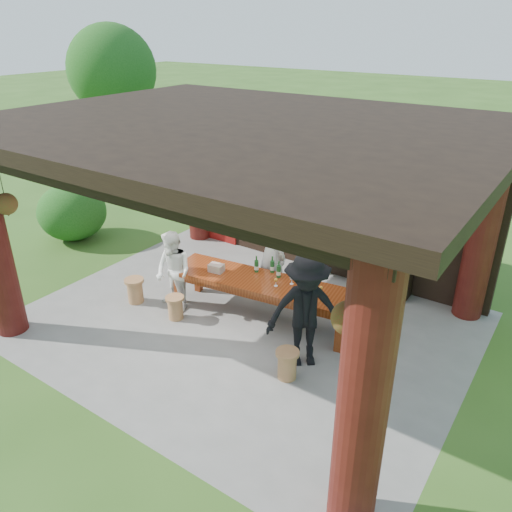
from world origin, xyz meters
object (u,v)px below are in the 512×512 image
Objects in this scene: stool_near_right at (287,364)px; guest_woman at (174,272)px; guest_man at (306,312)px; napkin_basket at (216,268)px; stool_near_left at (175,307)px; stool_far_left at (135,290)px; tasting_table at (262,286)px; host at (272,253)px; wine_shelf at (355,235)px.

guest_woman is at bearing 168.90° from stool_near_right.
guest_woman is 0.82× the size of guest_man.
guest_man reaches higher than stool_near_right.
guest_man reaches higher than napkin_basket.
stool_near_left is 0.91× the size of stool_far_left.
tasting_table is 2.46m from stool_far_left.
stool_far_left is at bearing 59.99° from host.
guest_man is (0.02, 0.46, 0.67)m from stool_near_right.
guest_man is at bearing 159.92° from host.
guest_woman is (-0.23, 0.26, 0.52)m from stool_near_left.
tasting_table is at bearing 136.85° from stool_near_right.
wine_shelf is 1.24× the size of host.
stool_near_right is 0.97× the size of stool_far_left.
guest_woman reaches higher than stool_near_right.
guest_man is 2.18m from napkin_basket.
stool_far_left is 0.25× the size of host.
wine_shelf reaches higher than napkin_basket.
host is 7.30× the size of napkin_basket.
host is (-0.23, 0.67, 0.32)m from tasting_table.
host is at bearing 56.91° from stool_near_left.
stool_near_left is (-1.24, -0.89, -0.40)m from tasting_table.
tasting_table is 1.86× the size of guest_man.
napkin_basket is at bearing 47.12° from guest_woman.
stool_far_left reaches higher than stool_near_right.
tasting_table is 0.90m from napkin_basket.
guest_woman reaches higher than stool_near_left.
stool_near_right is 1.79× the size of napkin_basket.
wine_shelf is 9.05× the size of napkin_basket.
tasting_table is 1.79× the size of host.
stool_near_right is at bearing -0.05° from guest_woman.
guest_woman is 2.74m from guest_man.
stool_far_left is 0.26× the size of guest_man.
wine_shelf reaches higher than guest_woman.
tasting_table is at bearing 11.64° from napkin_basket.
guest_man is (2.50, 0.19, 0.69)m from stool_near_left.
guest_man reaches higher than stool_far_left.
stool_near_left is 0.29× the size of guest_woman.
stool_far_left is at bearing 144.58° from guest_man.
napkin_basket is (-0.86, -0.18, 0.19)m from tasting_table.
stool_near_left is at bearing 145.87° from guest_man.
napkin_basket is (0.62, 0.45, 0.07)m from guest_woman.
stool_near_left is at bearing -144.46° from tasting_table.
guest_woman is (0.78, 0.26, 0.50)m from stool_far_left.
tasting_table is (-0.77, -2.11, -0.41)m from wine_shelf.
tasting_table reaches higher than stool_far_left.
host reaches higher than guest_man.
stool_far_left is at bearing -150.81° from guest_woman.
napkin_basket reaches higher than tasting_table.
host is 2.02m from guest_man.
guest_man is (0.49, -2.81, -0.12)m from wine_shelf.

